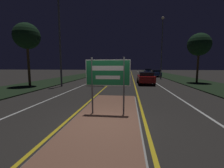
{
  "coord_description": "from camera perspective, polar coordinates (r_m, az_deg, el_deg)",
  "views": [
    {
      "loc": [
        0.89,
        -5.44,
        2.12
      ],
      "look_at": [
        0.0,
        2.18,
        1.2
      ],
      "focal_mm": 24.0,
      "sensor_mm": 36.0,
      "label": 1
    }
  ],
  "objects": [
    {
      "name": "ground_plane",
      "position": [
        5.9,
        -2.54,
        -14.2
      ],
      "size": [
        160.0,
        160.0,
        0.0
      ],
      "primitive_type": "plane",
      "color": "#282623"
    },
    {
      "name": "median_island",
      "position": [
        6.52,
        -1.56,
        -11.73
      ],
      "size": [
        2.62,
        8.1,
        0.1
      ],
      "color": "#999993",
      "rests_on": "ground_plane"
    },
    {
      "name": "verge_left",
      "position": [
        27.56,
        -15.52,
        2.25
      ],
      "size": [
        5.0,
        100.0,
        0.08
      ],
      "color": "black",
      "rests_on": "ground_plane"
    },
    {
      "name": "verge_right",
      "position": [
        26.94,
        25.3,
        1.74
      ],
      "size": [
        5.0,
        100.0,
        0.08
      ],
      "color": "black",
      "rests_on": "ground_plane"
    },
    {
      "name": "centre_line_yellow_left",
      "position": [
        30.6,
        2.17,
        2.86
      ],
      "size": [
        0.12,
        70.0,
        0.01
      ],
      "color": "gold",
      "rests_on": "ground_plane"
    },
    {
      "name": "centre_line_yellow_right",
      "position": [
        30.52,
        7.81,
        2.79
      ],
      "size": [
        0.12,
        70.0,
        0.01
      ],
      "color": "gold",
      "rests_on": "ground_plane"
    },
    {
      "name": "lane_line_white_left",
      "position": [
        30.93,
        -2.83,
        2.9
      ],
      "size": [
        0.12,
        70.0,
        0.01
      ],
      "color": "silver",
      "rests_on": "ground_plane"
    },
    {
      "name": "lane_line_white_right",
      "position": [
        30.69,
        12.86,
        2.7
      ],
      "size": [
        0.12,
        70.0,
        0.01
      ],
      "color": "silver",
      "rests_on": "ground_plane"
    },
    {
      "name": "edge_line_white_left",
      "position": [
        31.57,
        -8.21,
        2.91
      ],
      "size": [
        0.1,
        70.0,
        0.01
      ],
      "color": "silver",
      "rests_on": "ground_plane"
    },
    {
      "name": "edge_line_white_right",
      "position": [
        31.16,
        18.35,
        2.59
      ],
      "size": [
        0.1,
        70.0,
        0.01
      ],
      "color": "silver",
      "rests_on": "ground_plane"
    },
    {
      "name": "highway_sign",
      "position": [
        6.19,
        -1.62,
        3.38
      ],
      "size": [
        1.85,
        0.07,
        2.38
      ],
      "color": "#56565B",
      "rests_on": "median_island"
    },
    {
      "name": "streetlight_left_near",
      "position": [
        16.94,
        -19.41,
        19.57
      ],
      "size": [
        0.52,
        0.52,
        9.34
      ],
      "color": "#56565B",
      "rests_on": "ground_plane"
    },
    {
      "name": "streetlight_right_near",
      "position": [
        27.81,
        18.5,
        14.79
      ],
      "size": [
        0.45,
        0.45,
        10.35
      ],
      "color": "#56565B",
      "rests_on": "ground_plane"
    },
    {
      "name": "car_receding_0",
      "position": [
        18.13,
        12.67,
        2.36
      ],
      "size": [
        1.88,
        4.31,
        1.42
      ],
      "color": "maroon",
      "rests_on": "ground_plane"
    },
    {
      "name": "car_receding_1",
      "position": [
        31.51,
        16.15,
        4.05
      ],
      "size": [
        1.88,
        4.72,
        1.39
      ],
      "color": "navy",
      "rests_on": "ground_plane"
    },
    {
      "name": "car_receding_2",
      "position": [
        41.21,
        13.49,
        4.74
      ],
      "size": [
        1.86,
        4.76,
        1.43
      ],
      "color": "navy",
      "rests_on": "ground_plane"
    },
    {
      "name": "car_approaching_0",
      "position": [
        18.07,
        -4.91,
        2.44
      ],
      "size": [
        2.04,
        4.25,
        1.41
      ],
      "color": "#B7B7BC",
      "rests_on": "ground_plane"
    },
    {
      "name": "car_approaching_1",
      "position": [
        30.13,
        -6.32,
        4.19
      ],
      "size": [
        1.99,
        4.09,
        1.42
      ],
      "color": "maroon",
      "rests_on": "ground_plane"
    },
    {
      "name": "car_approaching_2",
      "position": [
        44.71,
        -2.17,
        5.06
      ],
      "size": [
        1.97,
        4.49,
        1.4
      ],
      "color": "maroon",
      "rests_on": "ground_plane"
    },
    {
      "name": "roadside_palm_left",
      "position": [
        17.83,
        -29.71,
        15.45
      ],
      "size": [
        2.56,
        2.56,
        6.3
      ],
      "color": "#4C3823",
      "rests_on": "verge_left"
    },
    {
      "name": "roadside_palm_right",
      "position": [
        21.42,
        30.28,
        12.8
      ],
      "size": [
        2.69,
        2.69,
        5.98
      ],
      "color": "#4C3823",
      "rests_on": "verge_right"
    }
  ]
}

